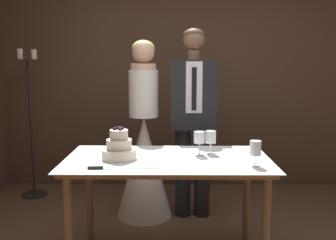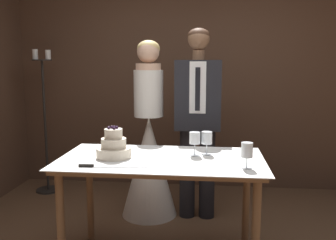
{
  "view_description": "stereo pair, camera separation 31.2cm",
  "coord_description": "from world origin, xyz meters",
  "px_view_note": "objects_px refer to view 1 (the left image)",
  "views": [
    {
      "loc": [
        -0.11,
        -2.44,
        1.5
      ],
      "look_at": [
        -0.14,
        0.64,
        1.02
      ],
      "focal_mm": 40.0,
      "sensor_mm": 36.0,
      "label": 1
    },
    {
      "loc": [
        0.2,
        -2.42,
        1.5
      ],
      "look_at": [
        -0.14,
        0.64,
        1.02
      ],
      "focal_mm": 40.0,
      "sensor_mm": 36.0,
      "label": 2
    }
  ],
  "objects_px": {
    "bride": "(144,153)",
    "wine_glass_far": "(255,149)",
    "tiered_cake": "(119,148)",
    "wine_glass_near": "(199,139)",
    "groom": "(193,114)",
    "candle_stand": "(31,131)",
    "cake_table": "(168,170)",
    "cake_knife": "(109,168)",
    "wine_glass_middle": "(211,138)"
  },
  "relations": [
    {
      "from": "cake_knife",
      "to": "wine_glass_middle",
      "type": "xyz_separation_m",
      "value": [
        0.7,
        0.43,
        0.12
      ]
    },
    {
      "from": "cake_table",
      "to": "candle_stand",
      "type": "height_order",
      "value": "candle_stand"
    },
    {
      "from": "tiered_cake",
      "to": "bride",
      "type": "bearing_deg",
      "value": 82.85
    },
    {
      "from": "wine_glass_near",
      "to": "bride",
      "type": "distance_m",
      "value": 0.96
    },
    {
      "from": "cake_knife",
      "to": "wine_glass_far",
      "type": "distance_m",
      "value": 0.98
    },
    {
      "from": "wine_glass_far",
      "to": "bride",
      "type": "relative_size",
      "value": 0.1
    },
    {
      "from": "bride",
      "to": "wine_glass_middle",
      "type": "bearing_deg",
      "value": -52.88
    },
    {
      "from": "wine_glass_near",
      "to": "candle_stand",
      "type": "bearing_deg",
      "value": 143.13
    },
    {
      "from": "cake_knife",
      "to": "bride",
      "type": "bearing_deg",
      "value": 79.44
    },
    {
      "from": "cake_knife",
      "to": "candle_stand",
      "type": "distance_m",
      "value": 2.06
    },
    {
      "from": "tiered_cake",
      "to": "cake_knife",
      "type": "relative_size",
      "value": 0.55
    },
    {
      "from": "wine_glass_near",
      "to": "candle_stand",
      "type": "distance_m",
      "value": 2.21
    },
    {
      "from": "groom",
      "to": "wine_glass_near",
      "type": "bearing_deg",
      "value": -89.81
    },
    {
      "from": "tiered_cake",
      "to": "candle_stand",
      "type": "xyz_separation_m",
      "value": [
        -1.18,
        1.45,
        -0.15
      ]
    },
    {
      "from": "wine_glass_near",
      "to": "candle_stand",
      "type": "height_order",
      "value": "candle_stand"
    },
    {
      "from": "bride",
      "to": "wine_glass_far",
      "type": "bearing_deg",
      "value": -52.8
    },
    {
      "from": "bride",
      "to": "groom",
      "type": "xyz_separation_m",
      "value": [
        0.47,
        -0.0,
        0.38
      ]
    },
    {
      "from": "wine_glass_middle",
      "to": "wine_glass_far",
      "type": "height_order",
      "value": "wine_glass_middle"
    },
    {
      "from": "wine_glass_middle",
      "to": "groom",
      "type": "relative_size",
      "value": 0.1
    },
    {
      "from": "wine_glass_middle",
      "to": "candle_stand",
      "type": "distance_m",
      "value": 2.26
    },
    {
      "from": "wine_glass_near",
      "to": "groom",
      "type": "distance_m",
      "value": 0.78
    },
    {
      "from": "wine_glass_near",
      "to": "wine_glass_middle",
      "type": "distance_m",
      "value": 0.1
    },
    {
      "from": "wine_glass_near",
      "to": "candle_stand",
      "type": "xyz_separation_m",
      "value": [
        -1.76,
        1.32,
        -0.19
      ]
    },
    {
      "from": "wine_glass_middle",
      "to": "candle_stand",
      "type": "height_order",
      "value": "candle_stand"
    },
    {
      "from": "candle_stand",
      "to": "bride",
      "type": "bearing_deg",
      "value": -22.75
    },
    {
      "from": "wine_glass_near",
      "to": "groom",
      "type": "bearing_deg",
      "value": 90.19
    },
    {
      "from": "cake_table",
      "to": "wine_glass_near",
      "type": "xyz_separation_m",
      "value": [
        0.24,
        0.1,
        0.22
      ]
    },
    {
      "from": "wine_glass_near",
      "to": "bride",
      "type": "bearing_deg",
      "value": 121.13
    },
    {
      "from": "cake_knife",
      "to": "wine_glass_near",
      "type": "bearing_deg",
      "value": 28.55
    },
    {
      "from": "cake_table",
      "to": "wine_glass_near",
      "type": "bearing_deg",
      "value": 23.37
    },
    {
      "from": "tiered_cake",
      "to": "cake_knife",
      "type": "bearing_deg",
      "value": -96.25
    },
    {
      "from": "wine_glass_middle",
      "to": "tiered_cake",
      "type": "bearing_deg",
      "value": -166.45
    },
    {
      "from": "wine_glass_near",
      "to": "wine_glass_far",
      "type": "distance_m",
      "value": 0.47
    },
    {
      "from": "candle_stand",
      "to": "groom",
      "type": "bearing_deg",
      "value": -17.12
    },
    {
      "from": "wine_glass_near",
      "to": "bride",
      "type": "height_order",
      "value": "bride"
    },
    {
      "from": "wine_glass_near",
      "to": "wine_glass_middle",
      "type": "bearing_deg",
      "value": 24.57
    },
    {
      "from": "groom",
      "to": "tiered_cake",
      "type": "bearing_deg",
      "value": -122.85
    },
    {
      "from": "wine_glass_near",
      "to": "wine_glass_middle",
      "type": "relative_size",
      "value": 1.01
    },
    {
      "from": "tiered_cake",
      "to": "candle_stand",
      "type": "distance_m",
      "value": 1.87
    },
    {
      "from": "tiered_cake",
      "to": "cake_table",
      "type": "bearing_deg",
      "value": 3.17
    },
    {
      "from": "tiered_cake",
      "to": "wine_glass_far",
      "type": "relative_size",
      "value": 1.47
    },
    {
      "from": "tiered_cake",
      "to": "candle_stand",
      "type": "bearing_deg",
      "value": 129.23
    },
    {
      "from": "tiered_cake",
      "to": "wine_glass_near",
      "type": "height_order",
      "value": "tiered_cake"
    },
    {
      "from": "tiered_cake",
      "to": "candle_stand",
      "type": "height_order",
      "value": "candle_stand"
    },
    {
      "from": "tiered_cake",
      "to": "wine_glass_middle",
      "type": "height_order",
      "value": "tiered_cake"
    },
    {
      "from": "cake_table",
      "to": "tiered_cake",
      "type": "xyz_separation_m",
      "value": [
        -0.35,
        -0.02,
        0.17
      ]
    },
    {
      "from": "cake_knife",
      "to": "wine_glass_far",
      "type": "xyz_separation_m",
      "value": [
        0.97,
        0.08,
        0.11
      ]
    },
    {
      "from": "wine_glass_near",
      "to": "bride",
      "type": "relative_size",
      "value": 0.1
    },
    {
      "from": "cake_table",
      "to": "wine_glass_middle",
      "type": "relative_size",
      "value": 8.46
    },
    {
      "from": "cake_knife",
      "to": "wine_glass_far",
      "type": "bearing_deg",
      "value": 1.22
    }
  ]
}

